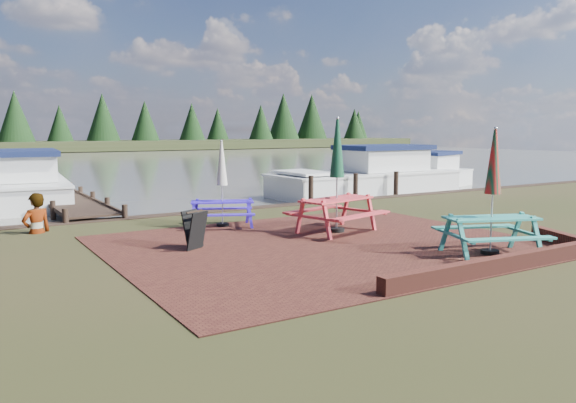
{
  "coord_description": "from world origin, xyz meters",
  "views": [
    {
      "loc": [
        -6.99,
        -8.87,
        2.5
      ],
      "look_at": [
        -0.84,
        1.16,
        1.0
      ],
      "focal_mm": 35.0,
      "sensor_mm": 36.0,
      "label": 1
    }
  ],
  "objects_px": {
    "jetty": "(67,200)",
    "picnic_table_red": "(337,193)",
    "picnic_table_teal": "(492,211)",
    "person": "(35,194)",
    "boat_near": "(369,179)",
    "picnic_table_blue": "(222,197)",
    "boat_far": "(428,176)",
    "boat_jetty": "(27,187)",
    "chalkboard": "(195,230)"
  },
  "relations": [
    {
      "from": "jetty",
      "to": "picnic_table_red",
      "type": "bearing_deg",
      "value": -63.23
    },
    {
      "from": "picnic_table_teal",
      "to": "person",
      "type": "relative_size",
      "value": 1.3
    },
    {
      "from": "picnic_table_red",
      "to": "boat_near",
      "type": "height_order",
      "value": "picnic_table_red"
    },
    {
      "from": "picnic_table_blue",
      "to": "jetty",
      "type": "distance_m",
      "value": 7.47
    },
    {
      "from": "picnic_table_teal",
      "to": "picnic_table_red",
      "type": "bearing_deg",
      "value": 128.77
    },
    {
      "from": "picnic_table_blue",
      "to": "boat_near",
      "type": "relative_size",
      "value": 0.26
    },
    {
      "from": "picnic_table_red",
      "to": "person",
      "type": "relative_size",
      "value": 1.43
    },
    {
      "from": "picnic_table_teal",
      "to": "boat_near",
      "type": "bearing_deg",
      "value": 82.8
    },
    {
      "from": "picnic_table_red",
      "to": "person",
      "type": "bearing_deg",
      "value": 134.7
    },
    {
      "from": "picnic_table_red",
      "to": "boat_far",
      "type": "relative_size",
      "value": 0.44
    },
    {
      "from": "boat_jetty",
      "to": "boat_far",
      "type": "height_order",
      "value": "boat_jetty"
    },
    {
      "from": "picnic_table_red",
      "to": "jetty",
      "type": "distance_m",
      "value": 10.32
    },
    {
      "from": "chalkboard",
      "to": "person",
      "type": "xyz_separation_m",
      "value": [
        -2.58,
        3.79,
        0.55
      ]
    },
    {
      "from": "picnic_table_red",
      "to": "boat_jetty",
      "type": "xyz_separation_m",
      "value": [
        -5.62,
        11.33,
        -0.52
      ]
    },
    {
      "from": "chalkboard",
      "to": "boat_jetty",
      "type": "relative_size",
      "value": 0.11
    },
    {
      "from": "jetty",
      "to": "boat_near",
      "type": "distance_m",
      "value": 11.8
    },
    {
      "from": "chalkboard",
      "to": "person",
      "type": "bearing_deg",
      "value": 95.0
    },
    {
      "from": "boat_jetty",
      "to": "person",
      "type": "xyz_separation_m",
      "value": [
        -0.68,
        -7.58,
        0.52
      ]
    },
    {
      "from": "picnic_table_blue",
      "to": "boat_far",
      "type": "bearing_deg",
      "value": 47.08
    },
    {
      "from": "picnic_table_blue",
      "to": "jetty",
      "type": "bearing_deg",
      "value": 134.2
    },
    {
      "from": "chalkboard",
      "to": "boat_near",
      "type": "xyz_separation_m",
      "value": [
        10.71,
        7.22,
        0.05
      ]
    },
    {
      "from": "picnic_table_red",
      "to": "boat_near",
      "type": "xyz_separation_m",
      "value": [
        6.99,
        7.17,
        -0.5
      ]
    },
    {
      "from": "boat_jetty",
      "to": "boat_near",
      "type": "distance_m",
      "value": 13.27
    },
    {
      "from": "chalkboard",
      "to": "jetty",
      "type": "xyz_separation_m",
      "value": [
        -0.91,
        9.23,
        -0.31
      ]
    },
    {
      "from": "chalkboard",
      "to": "picnic_table_blue",
      "type": "bearing_deg",
      "value": 24.06
    },
    {
      "from": "picnic_table_blue",
      "to": "chalkboard",
      "type": "bearing_deg",
      "value": -102.87
    },
    {
      "from": "picnic_table_red",
      "to": "boat_jetty",
      "type": "relative_size",
      "value": 0.36
    },
    {
      "from": "picnic_table_red",
      "to": "jetty",
      "type": "height_order",
      "value": "picnic_table_red"
    },
    {
      "from": "boat_jetty",
      "to": "picnic_table_teal",
      "type": "bearing_deg",
      "value": -60.65
    },
    {
      "from": "boat_jetty",
      "to": "boat_near",
      "type": "xyz_separation_m",
      "value": [
        12.61,
        -4.15,
        0.02
      ]
    },
    {
      "from": "boat_jetty",
      "to": "boat_far",
      "type": "distance_m",
      "value": 17.08
    },
    {
      "from": "chalkboard",
      "to": "picnic_table_teal",
      "type": "bearing_deg",
      "value": -65.56
    },
    {
      "from": "boat_near",
      "to": "picnic_table_blue",
      "type": "bearing_deg",
      "value": 117.66
    },
    {
      "from": "jetty",
      "to": "boat_jetty",
      "type": "height_order",
      "value": "boat_jetty"
    },
    {
      "from": "picnic_table_red",
      "to": "boat_far",
      "type": "bearing_deg",
      "value": 20.67
    },
    {
      "from": "chalkboard",
      "to": "boat_far",
      "type": "bearing_deg",
      "value": -1.18
    },
    {
      "from": "chalkboard",
      "to": "picnic_table_red",
      "type": "bearing_deg",
      "value": -28.48
    },
    {
      "from": "picnic_table_teal",
      "to": "person",
      "type": "height_order",
      "value": "picnic_table_teal"
    },
    {
      "from": "person",
      "to": "picnic_table_teal",
      "type": "bearing_deg",
      "value": 117.16
    },
    {
      "from": "picnic_table_teal",
      "to": "chalkboard",
      "type": "relative_size",
      "value": 3.1
    },
    {
      "from": "jetty",
      "to": "boat_far",
      "type": "relative_size",
      "value": 1.44
    },
    {
      "from": "jetty",
      "to": "person",
      "type": "bearing_deg",
      "value": -107.09
    },
    {
      "from": "picnic_table_red",
      "to": "picnic_table_blue",
      "type": "bearing_deg",
      "value": 118.23
    },
    {
      "from": "picnic_table_blue",
      "to": "boat_far",
      "type": "height_order",
      "value": "picnic_table_blue"
    },
    {
      "from": "chalkboard",
      "to": "boat_jetty",
      "type": "distance_m",
      "value": 11.53
    },
    {
      "from": "picnic_table_red",
      "to": "boat_near",
      "type": "distance_m",
      "value": 10.03
    },
    {
      "from": "boat_far",
      "to": "picnic_table_red",
      "type": "bearing_deg",
      "value": 106.29
    },
    {
      "from": "picnic_table_red",
      "to": "boat_far",
      "type": "height_order",
      "value": "picnic_table_red"
    },
    {
      "from": "picnic_table_blue",
      "to": "boat_jetty",
      "type": "distance_m",
      "value": 9.8
    },
    {
      "from": "picnic_table_red",
      "to": "boat_jetty",
      "type": "height_order",
      "value": "picnic_table_red"
    }
  ]
}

